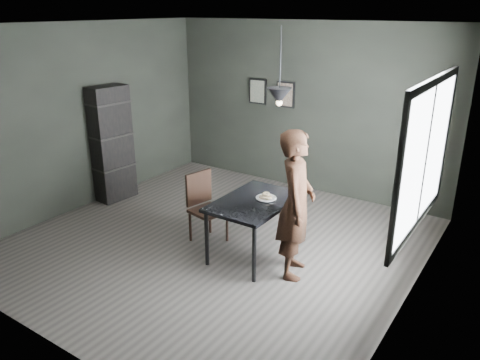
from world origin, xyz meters
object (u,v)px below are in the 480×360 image
Objects in this scene: cafe_table at (254,206)px; woman at (296,205)px; wood_chair at (204,202)px; pendant_lamp at (279,96)px; white_plate at (266,198)px; shelf_unit at (112,144)px.

cafe_table is 0.66m from woman.
pendant_lamp is (1.04, 0.11, 1.51)m from wood_chair.
white_plate is at bearing 51.16° from cafe_table.
white_plate is at bearing 20.53° from wood_chair.
cafe_table is 0.65× the size of shelf_unit.
shelf_unit reaches higher than woman.
cafe_table is at bearing -128.84° from white_plate.
white_plate is 1.30m from pendant_lamp.
shelf_unit is at bearing 61.48° from woman.
wood_chair is (-0.79, -0.01, -0.13)m from cafe_table.
wood_chair is at bearing -179.00° from cafe_table.
cafe_table is 0.17m from white_plate.
woman is (0.53, -0.22, 0.12)m from white_plate.
white_plate is at bearing 173.81° from pendant_lamp.
white_plate is 0.27× the size of pendant_lamp.
wood_chair is (-0.88, -0.13, -0.22)m from white_plate.
woman is (0.62, -0.10, 0.21)m from cafe_table.
shelf_unit is at bearing 173.49° from cafe_table.
cafe_table is 1.27× the size of wood_chair.
pendant_lamp reaches higher than shelf_unit.
woman reaches higher than white_plate.
shelf_unit is 2.14× the size of pendant_lamp.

